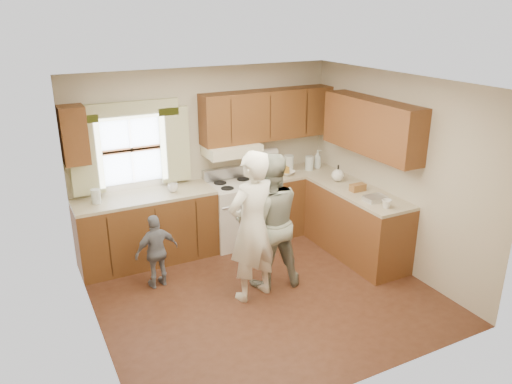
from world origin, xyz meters
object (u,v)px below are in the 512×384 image
woman_left (252,227)px  woman_right (269,221)px  child (157,251)px  stove (236,212)px

woman_left → woman_right: woman_left is taller
woman_left → woman_right: (0.31, 0.17, -0.06)m
woman_right → child: woman_right is taller
stove → woman_right: (-0.14, -1.25, 0.37)m
woman_right → stove: bearing=-84.9°
woman_right → child: (-1.23, 0.57, -0.37)m
woman_left → stove: bearing=-120.7°
stove → woman_left: woman_left is taller
stove → woman_right: bearing=-96.4°
woman_left → woman_right: size_ratio=1.07×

